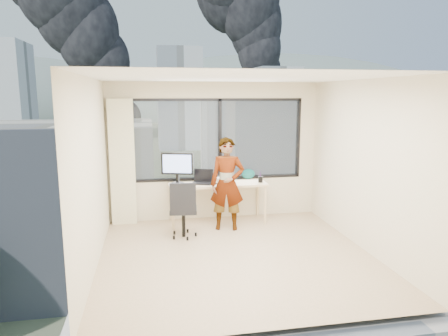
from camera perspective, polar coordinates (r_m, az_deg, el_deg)
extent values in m
cube|color=tan|center=(6.23, 1.69, -12.11)|extent=(4.00, 4.00, 0.01)
cube|color=white|center=(5.77, 1.83, 12.53)|extent=(4.00, 4.00, 0.01)
cube|color=beige|center=(3.98, 7.84, -5.46)|extent=(4.00, 0.01, 2.60)
cube|color=beige|center=(5.79, -17.99, -0.91)|extent=(0.01, 4.00, 2.60)
cube|color=beige|center=(6.57, 19.07, 0.32)|extent=(0.01, 4.00, 2.60)
cube|color=#EFE8BB|center=(7.63, -14.04, 0.74)|extent=(0.45, 0.14, 2.30)
cube|color=#C9B187|center=(7.66, -0.89, -4.85)|extent=(1.80, 0.60, 0.75)
imported|color=#2D2D33|center=(7.16, 0.45, -2.25)|extent=(0.67, 0.52, 1.64)
cube|color=white|center=(7.77, -1.01, -1.51)|extent=(0.34, 0.30, 0.07)
cube|color=black|center=(7.49, -1.30, -2.20)|extent=(0.11, 0.05, 0.01)
cylinder|color=black|center=(7.65, 5.12, -1.59)|extent=(0.10, 0.10, 0.11)
ellipsoid|color=#0C494B|center=(7.92, 3.42, -0.84)|extent=(0.28, 0.20, 0.20)
cube|color=#515B3D|center=(126.70, -9.75, 2.69)|extent=(400.00, 400.00, 0.04)
cube|color=beige|center=(37.66, -22.03, -4.91)|extent=(16.00, 12.00, 14.00)
cube|color=white|center=(46.35, 6.37, -0.20)|extent=(14.00, 13.00, 16.00)
cube|color=silver|center=(125.98, -6.27, 9.58)|extent=(13.00, 13.00, 30.00)
cube|color=silver|center=(152.83, 7.32, 8.92)|extent=(15.00, 15.00, 26.00)
ellipsoid|color=slate|center=(341.39, 6.94, 7.44)|extent=(300.00, 220.00, 96.00)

